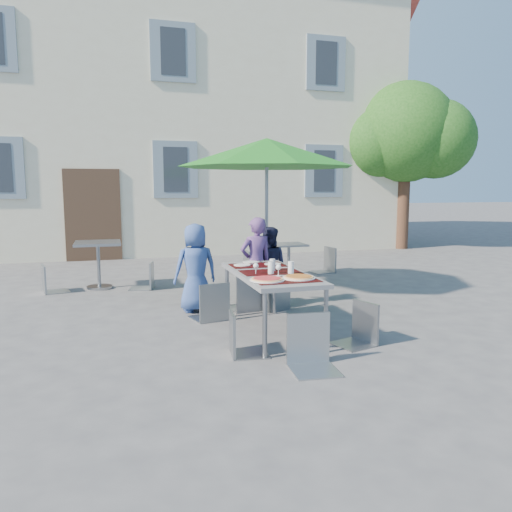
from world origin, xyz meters
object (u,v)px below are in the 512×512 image
object	(u,v)px
child_1	(256,264)
child_2	(268,266)
bg_chair_r_1	(326,245)
bg_chair_l_0	(49,262)
bg_chair_r_0	(146,259)
chair_4	(360,299)
chair_1	(249,269)
chair_2	(275,273)
cafe_table_0	(98,255)
pizza_near_left	(267,279)
chair_5	(312,309)
cafe_table_1	(289,256)
chair_3	(241,308)
patio_umbrella	(267,154)
bg_chair_l_1	(251,247)
child_0	(196,268)
pizza_near_right	(299,277)
dining_table	(271,277)
chair_0	(211,278)

from	to	relation	value
child_1	child_2	size ratio (longest dim) A/B	1.13
bg_chair_r_1	bg_chair_l_0	bearing A→B (deg)	-173.52
bg_chair_r_0	chair_4	bearing A→B (deg)	-61.45
chair_1	bg_chair_r_1	xyz separation A→B (m)	(2.44, 2.75, -0.04)
chair_2	chair_1	bearing A→B (deg)	171.42
cafe_table_0	child_1	bearing A→B (deg)	-44.64
pizza_near_left	chair_4	size ratio (longest dim) A/B	0.43
chair_5	cafe_table_1	bearing A→B (deg)	72.57
chair_3	cafe_table_0	xyz separation A→B (m)	(-1.51, 4.09, 0.09)
bg_chair_l_0	cafe_table_0	bearing A→B (deg)	9.09
patio_umbrella	bg_chair_l_1	bearing A→B (deg)	82.53
child_0	bg_chair_l_0	xyz separation A→B (m)	(-2.15, 1.96, -0.11)
chair_2	cafe_table_1	bearing A→B (deg)	65.79
pizza_near_right	chair_3	size ratio (longest dim) A/B	0.42
dining_table	chair_3	world-z (taller)	chair_3
chair_0	cafe_table_1	bearing A→B (deg)	52.80
child_2	chair_5	distance (m)	2.70
chair_3	chair_2	bearing A→B (deg)	61.40
chair_1	patio_umbrella	bearing A→B (deg)	60.46
child_0	child_2	distance (m)	1.12
patio_umbrella	chair_1	bearing A→B (deg)	-119.54
child_0	bg_chair_l_0	distance (m)	2.92
chair_1	patio_umbrella	distance (m)	2.08
bg_chair_r_0	bg_chair_l_1	size ratio (longest dim) A/B	0.91
child_0	chair_5	size ratio (longest dim) A/B	1.27
child_1	bg_chair_r_1	distance (m)	3.53
child_0	chair_4	bearing A→B (deg)	120.34
dining_table	bg_chair_l_0	xyz separation A→B (m)	(-2.84, 3.28, -0.18)
pizza_near_left	child_2	distance (m)	2.06
cafe_table_1	child_2	bearing A→B (deg)	-117.42
child_0	child_1	bearing A→B (deg)	165.94
pizza_near_left	bg_chair_r_1	xyz separation A→B (m)	(2.69, 4.42, -0.19)
cafe_table_1	bg_chair_r_1	bearing A→B (deg)	20.38
cafe_table_1	cafe_table_0	bearing A→B (deg)	-178.04
pizza_near_left	child_0	size ratio (longest dim) A/B	0.30
pizza_near_left	child_2	world-z (taller)	child_2
child_0	cafe_table_1	world-z (taller)	child_0
dining_table	chair_2	xyz separation A→B (m)	(0.41, 1.08, -0.16)
chair_2	chair_3	bearing A→B (deg)	-118.60
child_2	cafe_table_1	bearing A→B (deg)	-92.73
chair_3	cafe_table_0	size ratio (longest dim) A/B	1.05
bg_chair_l_0	bg_chair_r_1	size ratio (longest dim) A/B	0.91
dining_table	bg_chair_r_1	world-z (taller)	bg_chair_r_1
chair_5	bg_chair_l_1	world-z (taller)	chair_5
bg_chair_r_0	child_1	bearing A→B (deg)	-53.69
child_2	bg_chair_l_1	distance (m)	2.52
chair_2	chair_3	distance (m)	2.01
pizza_near_left	bg_chair_l_1	size ratio (longest dim) A/B	0.39
child_0	child_1	size ratio (longest dim) A/B	0.94
bg_chair_r_0	child_0	bearing A→B (deg)	-72.77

